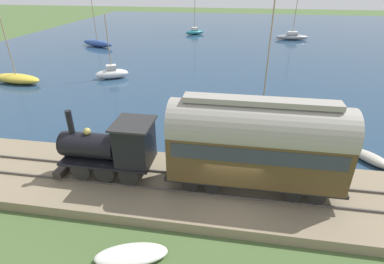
% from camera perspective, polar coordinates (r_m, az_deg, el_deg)
% --- Properties ---
extents(ground_plane, '(200.00, 200.00, 0.00)m').
position_cam_1_polar(ground_plane, '(14.93, 7.28, -13.37)').
color(ground_plane, '#476033').
extents(harbor_water, '(80.00, 80.00, 0.01)m').
position_cam_1_polar(harbor_water, '(55.75, 9.60, 17.16)').
color(harbor_water, navy).
rests_on(harbor_water, ground).
extents(rail_embankment, '(5.45, 56.00, 0.64)m').
position_cam_1_polar(rail_embankment, '(15.18, 7.44, -11.29)').
color(rail_embankment, '#84755B').
rests_on(rail_embankment, ground).
extents(steam_locomotive, '(2.01, 5.11, 3.44)m').
position_cam_1_polar(steam_locomotive, '(15.18, -14.90, -2.63)').
color(steam_locomotive, black).
rests_on(steam_locomotive, rail_embankment).
extents(passenger_coach, '(2.25, 8.10, 4.60)m').
position_cam_1_polar(passenger_coach, '(13.59, 12.12, -1.90)').
color(passenger_coach, black).
rests_on(passenger_coach, rail_embankment).
extents(sailboat_black, '(3.29, 4.56, 9.19)m').
position_cam_1_polar(sailboat_black, '(23.65, 13.17, 3.96)').
color(sailboat_black, black).
rests_on(sailboat_black, harbor_water).
extents(sailboat_white, '(2.66, 3.65, 6.45)m').
position_cam_1_polar(sailboat_white, '(33.52, -15.01, 10.81)').
color(sailboat_white, white).
rests_on(sailboat_white, harbor_water).
extents(sailboat_teal, '(3.16, 3.84, 7.90)m').
position_cam_1_polar(sailboat_teal, '(58.97, 0.52, 18.59)').
color(sailboat_teal, '#1E707A').
rests_on(sailboat_teal, harbor_water).
extents(sailboat_gray, '(2.42, 5.77, 8.23)m').
position_cam_1_polar(sailboat_gray, '(56.47, 18.52, 16.86)').
color(sailboat_gray, gray).
rests_on(sailboat_gray, harbor_water).
extents(sailboat_yellow, '(2.30, 5.49, 8.02)m').
position_cam_1_polar(sailboat_yellow, '(35.65, -30.40, 8.82)').
color(sailboat_yellow, gold).
rests_on(sailboat_yellow, harbor_water).
extents(sailboat_blue, '(3.17, 5.92, 9.09)m').
position_cam_1_polar(sailboat_blue, '(50.30, -17.57, 15.88)').
color(sailboat_blue, '#335199').
rests_on(sailboat_blue, harbor_water).
extents(rowboat_far_out, '(1.40, 2.06, 0.34)m').
position_cam_1_polar(rowboat_far_out, '(18.83, 13.31, -3.73)').
color(rowboat_far_out, beige).
rests_on(rowboat_far_out, harbor_water).
extents(rowboat_near_shore, '(1.26, 2.90, 0.32)m').
position_cam_1_polar(rowboat_near_shore, '(26.99, 26.52, 3.82)').
color(rowboat_near_shore, silver).
rests_on(rowboat_near_shore, harbor_water).
extents(rowboat_mid_harbor, '(1.54, 2.33, 0.30)m').
position_cam_1_polar(rowboat_mid_harbor, '(22.29, -9.63, 1.73)').
color(rowboat_mid_harbor, beige).
rests_on(rowboat_mid_harbor, harbor_water).
extents(rowboat_off_pier, '(2.51, 2.26, 0.55)m').
position_cam_1_polar(rowboat_off_pier, '(20.43, 30.94, -4.31)').
color(rowboat_off_pier, '#B7B2A3').
rests_on(rowboat_off_pier, harbor_water).
extents(beached_dinghy, '(1.88, 3.00, 0.44)m').
position_cam_1_polar(beached_dinghy, '(12.64, -11.48, -21.94)').
color(beached_dinghy, silver).
rests_on(beached_dinghy, ground).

